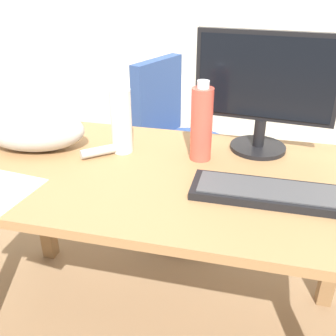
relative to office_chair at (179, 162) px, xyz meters
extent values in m
plane|color=#846647|center=(0.09, -0.72, -0.40)|extent=(8.00, 8.00, 0.00)
cube|color=#9E7247|center=(0.09, -0.72, 0.31)|extent=(1.45, 0.73, 0.03)
cube|color=olive|center=(-0.58, -0.42, -0.05)|extent=(0.06, 0.06, 0.70)
cylinder|color=black|center=(0.05, -0.02, -0.38)|extent=(0.48, 0.48, 0.04)
cylinder|color=black|center=(0.05, -0.02, -0.17)|extent=(0.06, 0.06, 0.46)
cylinder|color=navy|center=(0.05, -0.02, 0.09)|extent=(0.44, 0.44, 0.06)
cube|color=navy|center=(-0.13, 0.05, 0.32)|extent=(0.18, 0.35, 0.40)
cylinder|color=black|center=(0.39, -0.47, 0.34)|extent=(0.20, 0.20, 0.01)
cylinder|color=black|center=(0.39, -0.47, 0.39)|extent=(0.04, 0.04, 0.10)
cube|color=black|center=(0.39, -0.47, 0.59)|extent=(0.48, 0.07, 0.30)
cube|color=black|center=(0.39, -0.48, 0.59)|extent=(0.45, 0.05, 0.27)
cube|color=black|center=(0.43, -0.80, 0.34)|extent=(0.44, 0.15, 0.02)
cube|color=#444447|center=(0.43, -0.80, 0.35)|extent=(0.40, 0.12, 0.00)
ellipsoid|color=#B2ADA8|center=(-0.39, -0.66, 0.40)|extent=(0.39, 0.25, 0.15)
cylinder|color=#B2ADA8|center=(-0.13, -0.65, 0.35)|extent=(0.16, 0.14, 0.03)
cylinder|color=silver|center=(-0.08, -0.60, 0.44)|extent=(0.07, 0.07, 0.23)
cylinder|color=silver|center=(-0.08, -0.60, 0.57)|extent=(0.04, 0.04, 0.02)
cylinder|color=#D84C3D|center=(0.20, -0.59, 0.45)|extent=(0.07, 0.07, 0.25)
cylinder|color=silver|center=(0.20, -0.59, 0.59)|extent=(0.04, 0.04, 0.02)
camera|label=1|loc=(0.38, -1.79, 0.92)|focal=41.20mm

